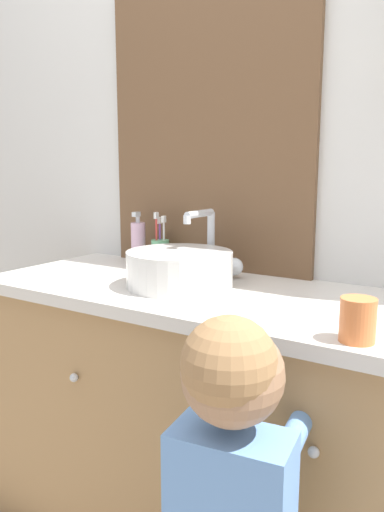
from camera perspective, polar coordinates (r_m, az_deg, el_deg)
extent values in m
cube|color=silver|center=(1.61, 9.86, 13.52)|extent=(3.20, 0.06, 2.50)
cube|color=brown|center=(1.68, 1.79, 13.56)|extent=(0.75, 0.02, 0.98)
cube|color=#B2C1CC|center=(1.67, 1.68, 13.57)|extent=(0.69, 0.01, 0.92)
cube|color=#A37A4C|center=(1.53, 4.13, -19.70)|extent=(1.46, 0.51, 0.78)
cube|color=beige|center=(1.38, 4.35, -4.87)|extent=(1.50, 0.55, 0.03)
sphere|color=silver|center=(1.44, -13.34, -13.37)|extent=(0.02, 0.02, 0.02)
sphere|color=silver|center=(1.11, 13.73, -20.95)|extent=(0.02, 0.02, 0.02)
cylinder|color=silver|center=(1.43, -1.44, -1.49)|extent=(0.30, 0.30, 0.10)
cylinder|color=silver|center=(1.42, -1.45, 0.39)|extent=(0.25, 0.25, 0.01)
cylinder|color=silver|center=(1.56, 2.18, 1.38)|extent=(0.02, 0.02, 0.20)
cylinder|color=silver|center=(1.49, 0.87, 4.86)|extent=(0.02, 0.14, 0.02)
cylinder|color=silver|center=(1.44, -0.57, 4.17)|extent=(0.02, 0.02, 0.02)
sphere|color=white|center=(1.54, 4.86, -1.21)|extent=(0.05, 0.05, 0.05)
cylinder|color=#66B27F|center=(1.72, -3.65, 0.33)|extent=(0.06, 0.06, 0.09)
cylinder|color=white|center=(1.71, -3.23, 1.86)|extent=(0.01, 0.01, 0.16)
cube|color=white|center=(1.70, -3.25, 4.23)|extent=(0.01, 0.02, 0.02)
cylinder|color=#8E56B7|center=(1.73, -3.69, 1.84)|extent=(0.01, 0.01, 0.16)
cube|color=white|center=(1.72, -3.72, 4.08)|extent=(0.01, 0.02, 0.02)
cylinder|color=#D6423D|center=(1.71, -4.08, 2.07)|extent=(0.01, 0.01, 0.17)
cube|color=white|center=(1.70, -4.11, 4.64)|extent=(0.01, 0.02, 0.02)
cylinder|color=#CCA3BC|center=(1.75, -6.15, 1.40)|extent=(0.05, 0.05, 0.15)
cylinder|color=silver|center=(1.74, -6.20, 4.17)|extent=(0.01, 0.01, 0.02)
cube|color=silver|center=(1.73, -6.40, 4.77)|extent=(0.02, 0.03, 0.02)
sphere|color=#997051|center=(0.86, 4.66, -13.35)|extent=(0.18, 0.18, 0.18)
sphere|color=#997047|center=(0.84, 4.25, -12.24)|extent=(0.16, 0.16, 0.16)
cylinder|color=#6693D1|center=(1.09, 12.18, -18.35)|extent=(0.08, 0.27, 0.05)
cylinder|color=orange|center=(1.19, 13.74, -13.70)|extent=(0.01, 0.05, 0.12)
cylinder|color=orange|center=(1.03, 18.42, -6.95)|extent=(0.07, 0.07, 0.09)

